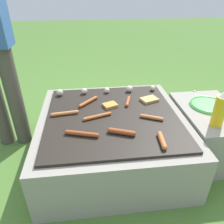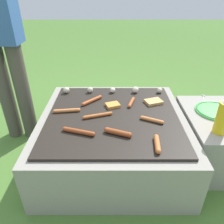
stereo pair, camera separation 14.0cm
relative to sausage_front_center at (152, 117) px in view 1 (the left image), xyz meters
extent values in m
plane|color=#47702D|center=(-0.24, 0.08, -0.37)|extent=(14.00, 14.00, 0.00)
cube|color=gray|center=(-0.24, 0.08, -0.20)|extent=(0.96, 0.96, 0.34)
cube|color=black|center=(-0.24, 0.08, -0.02)|extent=(0.85, 0.85, 0.02)
cube|color=gray|center=(0.45, 0.06, -0.19)|extent=(0.40, 0.59, 0.36)
cylinder|color=#4C473D|center=(-0.93, 0.36, 0.01)|extent=(0.11, 0.11, 0.75)
cylinder|color=#93421E|center=(-0.44, -0.13, 0.00)|extent=(0.18, 0.08, 0.03)
sphere|color=#93421E|center=(-0.52, -0.10, 0.00)|extent=(0.03, 0.03, 0.03)
sphere|color=#93421E|center=(-0.36, -0.15, 0.00)|extent=(0.03, 0.03, 0.03)
cylinder|color=#B7602D|center=(-0.01, -0.24, 0.00)|extent=(0.04, 0.12, 0.03)
sphere|color=#B7602D|center=(-0.01, -0.30, 0.00)|extent=(0.03, 0.03, 0.03)
sphere|color=#B7602D|center=(0.00, -0.18, 0.00)|extent=(0.03, 0.03, 0.03)
cylinder|color=#B7602D|center=(-0.34, 0.05, 0.00)|extent=(0.17, 0.07, 0.02)
sphere|color=#B7602D|center=(-0.26, 0.08, 0.00)|extent=(0.02, 0.02, 0.02)
sphere|color=#B7602D|center=(-0.43, 0.03, 0.00)|extent=(0.02, 0.02, 0.02)
cylinder|color=#A34C23|center=(-0.11, 0.23, 0.00)|extent=(0.06, 0.12, 0.02)
sphere|color=#A34C23|center=(-0.13, 0.17, 0.00)|extent=(0.02, 0.02, 0.02)
sphere|color=#A34C23|center=(-0.09, 0.29, 0.00)|extent=(0.02, 0.02, 0.02)
cylinder|color=#93421E|center=(-0.22, -0.14, 0.00)|extent=(0.14, 0.08, 0.03)
sphere|color=#93421E|center=(-0.28, -0.11, 0.00)|extent=(0.03, 0.03, 0.03)
sphere|color=#93421E|center=(-0.15, -0.16, 0.00)|extent=(0.03, 0.03, 0.03)
cylinder|color=#C6753D|center=(0.00, 0.00, 0.00)|extent=(0.13, 0.08, 0.02)
sphere|color=#C6753D|center=(-0.06, 0.03, 0.00)|extent=(0.02, 0.02, 0.02)
sphere|color=#C6753D|center=(0.06, -0.03, 0.00)|extent=(0.02, 0.02, 0.02)
cylinder|color=#C6753D|center=(-0.55, 0.12, 0.00)|extent=(0.16, 0.04, 0.02)
sphere|color=#C6753D|center=(-0.47, 0.13, 0.00)|extent=(0.02, 0.02, 0.02)
sphere|color=#C6753D|center=(-0.63, 0.11, 0.00)|extent=(0.02, 0.02, 0.02)
cylinder|color=#A34C23|center=(-0.39, 0.26, 0.00)|extent=(0.13, 0.14, 0.03)
sphere|color=#A34C23|center=(-0.45, 0.20, 0.00)|extent=(0.03, 0.03, 0.03)
sphere|color=#A34C23|center=(-0.34, 0.32, 0.00)|extent=(0.03, 0.03, 0.03)
cube|color=tan|center=(0.05, 0.25, 0.00)|extent=(0.14, 0.12, 0.02)
cube|color=#D18438|center=(-0.24, 0.19, 0.00)|extent=(0.11, 0.10, 0.02)
sphere|color=beige|center=(-0.61, 0.41, 0.01)|extent=(0.05, 0.05, 0.05)
sphere|color=beige|center=(-0.42, 0.42, 0.01)|extent=(0.05, 0.05, 0.05)
sphere|color=silver|center=(-0.25, 0.42, 0.01)|extent=(0.04, 0.04, 0.04)
sphere|color=beige|center=(-0.06, 0.42, 0.01)|extent=(0.05, 0.05, 0.05)
sphere|color=beige|center=(0.13, 0.41, 0.01)|extent=(0.04, 0.04, 0.04)
cylinder|color=#4CB24C|center=(0.45, 0.12, -0.01)|extent=(0.26, 0.26, 0.01)
torus|color=#338C3F|center=(0.45, 0.12, 0.00)|extent=(0.25, 0.25, 0.01)
cylinder|color=gold|center=(0.37, -0.11, 0.08)|extent=(0.07, 0.07, 0.19)
cone|color=white|center=(0.37, -0.11, 0.20)|extent=(0.06, 0.06, 0.04)
cylinder|color=silver|center=(0.42, 0.27, -0.01)|extent=(0.08, 0.17, 0.01)
cube|color=silver|center=(0.45, 0.36, -0.01)|extent=(0.03, 0.02, 0.01)
camera|label=1|loc=(-0.39, -1.14, 0.74)|focal=35.00mm
camera|label=2|loc=(-0.25, -1.14, 0.74)|focal=35.00mm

